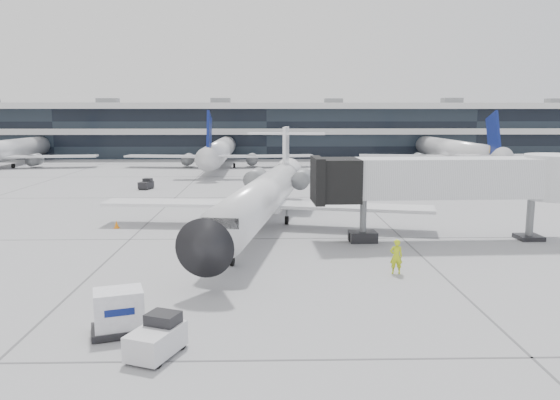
{
  "coord_description": "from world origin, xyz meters",
  "views": [
    {
      "loc": [
        0.04,
        -39.12,
        9.11
      ],
      "look_at": [
        1.02,
        1.76,
        2.6
      ],
      "focal_mm": 35.0,
      "sensor_mm": 36.0,
      "label": 1
    }
  ],
  "objects_px": {
    "jet_bridge": "(461,179)",
    "cargo_uld": "(119,312)",
    "ramp_worker": "(396,256)",
    "baggage_tug": "(157,338)",
    "regional_jet": "(264,195)"
  },
  "relations": [
    {
      "from": "regional_jet",
      "to": "ramp_worker",
      "type": "xyz_separation_m",
      "value": [
        7.61,
        -13.25,
        -1.63
      ]
    },
    {
      "from": "regional_jet",
      "to": "cargo_uld",
      "type": "xyz_separation_m",
      "value": [
        -5.96,
        -21.56,
        -1.71
      ]
    },
    {
      "from": "jet_bridge",
      "to": "cargo_uld",
      "type": "bearing_deg",
      "value": -142.48
    },
    {
      "from": "regional_jet",
      "to": "cargo_uld",
      "type": "relative_size",
      "value": 12.55
    },
    {
      "from": "regional_jet",
      "to": "jet_bridge",
      "type": "height_order",
      "value": "regional_jet"
    },
    {
      "from": "regional_jet",
      "to": "jet_bridge",
      "type": "bearing_deg",
      "value": -10.52
    },
    {
      "from": "jet_bridge",
      "to": "baggage_tug",
      "type": "bearing_deg",
      "value": -136.09
    },
    {
      "from": "jet_bridge",
      "to": "cargo_uld",
      "type": "relative_size",
      "value": 7.22
    },
    {
      "from": "ramp_worker",
      "to": "baggage_tug",
      "type": "height_order",
      "value": "ramp_worker"
    },
    {
      "from": "regional_jet",
      "to": "baggage_tug",
      "type": "xyz_separation_m",
      "value": [
        -3.97,
        -23.65,
        -1.97
      ]
    },
    {
      "from": "regional_jet",
      "to": "baggage_tug",
      "type": "relative_size",
      "value": 12.3
    },
    {
      "from": "jet_bridge",
      "to": "ramp_worker",
      "type": "distance_m",
      "value": 10.97
    },
    {
      "from": "jet_bridge",
      "to": "cargo_uld",
      "type": "height_order",
      "value": "jet_bridge"
    },
    {
      "from": "ramp_worker",
      "to": "cargo_uld",
      "type": "relative_size",
      "value": 0.76
    },
    {
      "from": "ramp_worker",
      "to": "cargo_uld",
      "type": "height_order",
      "value": "ramp_worker"
    }
  ]
}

